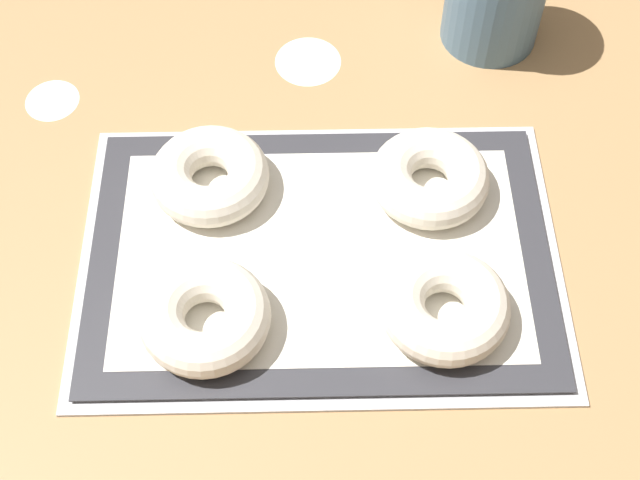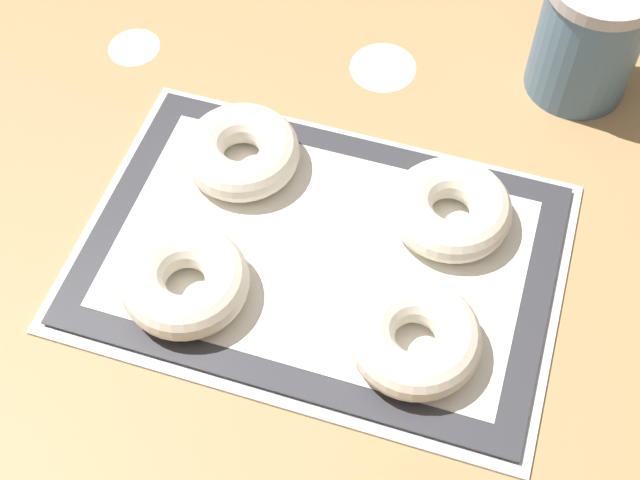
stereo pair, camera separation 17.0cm
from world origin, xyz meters
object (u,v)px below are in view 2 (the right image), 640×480
Objects in this scene: flour_canister at (589,36)px; bagel_front_right at (415,338)px; baking_tray at (320,256)px; bagel_back_left at (241,152)px; bagel_back_right at (451,209)px; bagel_front_left at (185,281)px.

bagel_front_right is at bearing -103.40° from flour_canister.
baking_tray is 3.91× the size of bagel_front_right.
flour_canister is at bearing 76.60° from bagel_front_right.
bagel_front_right and bagel_back_left have the same top height.
bagel_back_left and bagel_back_right have the same top height.
bagel_back_right reaches higher than baking_tray.
flour_canister reaches higher than bagel_front_left.
bagel_front_right is 0.44m from flour_canister.
bagel_back_left is (-0.00, 0.18, 0.00)m from bagel_front_left.
bagel_front_left is 0.83× the size of flour_canister.
bagel_back_left is 1.00× the size of bagel_back_right.
bagel_front_left is at bearing -178.34° from bagel_front_right.
bagel_back_left is 0.25m from bagel_back_right.
baking_tray is 0.15m from bagel_front_left.
bagel_back_right is at bearing 90.24° from bagel_front_right.
flour_canister reaches higher than bagel_back_right.
bagel_front_right is 0.30m from bagel_back_left.
bagel_front_right is (0.24, 0.01, 0.00)m from bagel_front_left.
bagel_front_left is 1.00× the size of bagel_front_right.
baking_tray is 3.91× the size of bagel_back_left.
bagel_front_right is at bearing -33.81° from baking_tray.
bagel_back_left is at bearing 91.35° from bagel_front_left.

